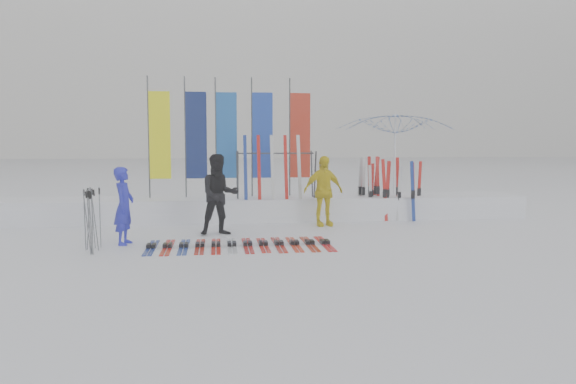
{
  "coord_description": "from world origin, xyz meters",
  "views": [
    {
      "loc": [
        -1.32,
        -10.37,
        2.1
      ],
      "look_at": [
        0.2,
        1.6,
        1.0
      ],
      "focal_mm": 35.0,
      "sensor_mm": 36.0,
      "label": 1
    }
  ],
  "objects": [
    {
      "name": "tent_canopy",
      "position": [
        3.66,
        4.96,
        1.5
      ],
      "size": [
        4.28,
        4.31,
        3.0
      ],
      "primitive_type": "imported",
      "rotation": [
        0.0,
        0.0,
        -0.39
      ],
      "color": "white",
      "rests_on": "ground"
    },
    {
      "name": "person_black",
      "position": [
        -1.27,
        2.18,
        0.9
      ],
      "size": [
        0.99,
        0.84,
        1.81
      ],
      "primitive_type": "imported",
      "rotation": [
        0.0,
        0.0,
        0.19
      ],
      "color": "black",
      "rests_on": "ground"
    },
    {
      "name": "snow_bank",
      "position": [
        0.0,
        4.6,
        0.3
      ],
      "size": [
        14.0,
        1.6,
        0.6
      ],
      "primitive_type": "cube",
      "color": "white",
      "rests_on": "ground"
    },
    {
      "name": "ski_row",
      "position": [
        -0.88,
        0.76,
        0.03
      ],
      "size": [
        3.64,
        1.69,
        0.07
      ],
      "color": "navy",
      "rests_on": "ground"
    },
    {
      "name": "person_yellow",
      "position": [
        1.28,
        3.21,
        0.87
      ],
      "size": [
        1.08,
        0.63,
        1.74
      ],
      "primitive_type": "imported",
      "rotation": [
        0.0,
        0.0,
        0.21
      ],
      "color": "yellow",
      "rests_on": "ground"
    },
    {
      "name": "person_blue",
      "position": [
        -3.2,
        1.24,
        0.79
      ],
      "size": [
        0.47,
        0.63,
        1.58
      ],
      "primitive_type": "imported",
      "rotation": [
        0.0,
        0.0,
        1.41
      ],
      "color": "#2125C0",
      "rests_on": "ground"
    },
    {
      "name": "ski_rack",
      "position": [
        0.21,
        4.2,
        1.38
      ],
      "size": [
        2.04,
        0.8,
        1.23
      ],
      "color": "#383A3F",
      "rests_on": "ground"
    },
    {
      "name": "pole_cluster",
      "position": [
        -3.69,
        0.53,
        0.6
      ],
      "size": [
        0.27,
        0.86,
        1.22
      ],
      "color": "#595B60",
      "rests_on": "ground"
    },
    {
      "name": "feather_flags",
      "position": [
        -1.0,
        4.85,
        2.24
      ],
      "size": [
        4.34,
        0.16,
        3.2
      ],
      "color": "#383A3F",
      "rests_on": "ground"
    },
    {
      "name": "ground",
      "position": [
        0.0,
        0.0,
        0.0
      ],
      "size": [
        120.0,
        120.0,
        0.0
      ],
      "primitive_type": "plane",
      "color": "white",
      "rests_on": "ground"
    },
    {
      "name": "upright_skis",
      "position": [
        3.16,
        4.28,
        0.8
      ],
      "size": [
        1.72,
        1.12,
        1.68
      ],
      "color": "red",
      "rests_on": "ground"
    }
  ]
}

